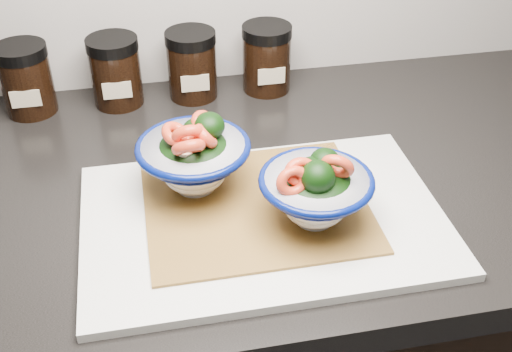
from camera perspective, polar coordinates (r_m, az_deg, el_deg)
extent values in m
cube|color=black|center=(0.90, -8.58, -1.75)|extent=(3.50, 0.60, 0.04)
cube|color=silver|center=(0.81, 0.65, -3.87)|extent=(0.45, 0.30, 0.01)
cube|color=#A87732|center=(0.82, 0.00, -2.61)|extent=(0.28, 0.24, 0.00)
cylinder|color=white|center=(0.85, -5.40, -0.63)|extent=(0.05, 0.05, 0.01)
ellipsoid|color=white|center=(0.84, -5.46, 0.25)|extent=(0.08, 0.08, 0.04)
torus|color=#051152|center=(0.81, -5.62, 2.57)|extent=(0.15, 0.15, 0.01)
torus|color=#051152|center=(0.82, -5.56, 1.70)|extent=(0.12, 0.12, 0.00)
ellipsoid|color=black|center=(0.82, -5.58, 1.95)|extent=(0.11, 0.11, 0.05)
ellipsoid|color=black|center=(0.81, -4.19, 4.47)|extent=(0.04, 0.04, 0.03)
cylinder|color=#477233|center=(0.82, -4.15, 3.63)|extent=(0.01, 0.01, 0.03)
ellipsoid|color=black|center=(0.82, -5.26, 3.80)|extent=(0.04, 0.04, 0.03)
cylinder|color=#477233|center=(0.83, -5.21, 3.00)|extent=(0.01, 0.02, 0.03)
ellipsoid|color=black|center=(0.82, -5.26, 3.99)|extent=(0.04, 0.04, 0.03)
cylinder|color=#477233|center=(0.83, -5.21, 3.18)|extent=(0.01, 0.02, 0.03)
torus|color=#E4532A|center=(0.82, -4.68, 4.62)|extent=(0.05, 0.06, 0.06)
torus|color=#E4532A|center=(0.80, -7.15, 3.70)|extent=(0.05, 0.05, 0.04)
torus|color=#E4532A|center=(0.79, -6.07, 3.60)|extent=(0.06, 0.04, 0.06)
torus|color=#E4532A|center=(0.80, -4.52, 3.56)|extent=(0.04, 0.06, 0.06)
torus|color=#E4532A|center=(0.77, -6.02, 2.55)|extent=(0.06, 0.06, 0.05)
cylinder|color=#CCBC8E|center=(0.79, -6.36, 2.25)|extent=(0.02, 0.02, 0.01)
cylinder|color=white|center=(0.79, 5.19, -3.52)|extent=(0.05, 0.05, 0.01)
ellipsoid|color=white|center=(0.78, 5.25, -2.67)|extent=(0.08, 0.08, 0.03)
torus|color=#051152|center=(0.76, 5.41, -0.42)|extent=(0.14, 0.14, 0.01)
torus|color=#051152|center=(0.77, 5.35, -1.26)|extent=(0.11, 0.11, 0.00)
ellipsoid|color=black|center=(0.77, 5.36, -1.02)|extent=(0.10, 0.10, 0.05)
ellipsoid|color=black|center=(0.77, 4.89, 0.51)|extent=(0.03, 0.03, 0.03)
cylinder|color=#477233|center=(0.78, 4.85, -0.21)|extent=(0.02, 0.01, 0.02)
ellipsoid|color=black|center=(0.78, 6.13, 1.32)|extent=(0.04, 0.04, 0.03)
cylinder|color=#477233|center=(0.79, 6.07, 0.55)|extent=(0.01, 0.02, 0.02)
ellipsoid|color=black|center=(0.74, 5.50, -0.11)|extent=(0.04, 0.04, 0.04)
cylinder|color=#477233|center=(0.75, 5.43, -1.01)|extent=(0.01, 0.01, 0.03)
torus|color=#E4532A|center=(0.73, 3.30, -0.46)|extent=(0.05, 0.03, 0.05)
torus|color=#E4532A|center=(0.75, 7.25, 0.85)|extent=(0.05, 0.04, 0.06)
torus|color=#E4532A|center=(0.74, 4.02, 0.34)|extent=(0.05, 0.03, 0.05)
cylinder|color=#CCBC8E|center=(0.75, 4.31, 0.15)|extent=(0.02, 0.02, 0.01)
cylinder|color=#CCBC8E|center=(0.74, 5.04, 0.10)|extent=(0.02, 0.02, 0.01)
cylinder|color=black|center=(1.08, -19.67, 7.68)|extent=(0.08, 0.08, 0.09)
cylinder|color=black|center=(1.06, -20.29, 10.36)|extent=(0.08, 0.08, 0.02)
cube|color=#C6B793|center=(1.05, -19.80, 6.46)|extent=(0.04, 0.00, 0.03)
cylinder|color=black|center=(1.07, -12.31, 8.64)|extent=(0.08, 0.08, 0.09)
cylinder|color=black|center=(1.04, -12.71, 11.39)|extent=(0.08, 0.08, 0.02)
cube|color=#C6B793|center=(1.04, -12.23, 7.44)|extent=(0.05, 0.00, 0.03)
cylinder|color=black|center=(1.07, -5.69, 9.38)|extent=(0.08, 0.08, 0.09)
cylinder|color=black|center=(1.05, -5.88, 12.15)|extent=(0.08, 0.08, 0.02)
cube|color=#C6B793|center=(1.04, -5.42, 8.21)|extent=(0.05, 0.00, 0.03)
cylinder|color=black|center=(1.09, 0.95, 10.00)|extent=(0.08, 0.08, 0.09)
cylinder|color=black|center=(1.06, 0.98, 12.74)|extent=(0.08, 0.08, 0.02)
cube|color=#C6B793|center=(1.06, 1.39, 8.86)|extent=(0.04, 0.00, 0.03)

